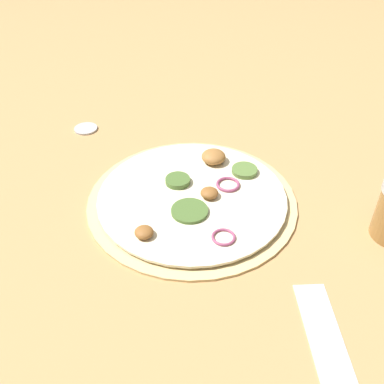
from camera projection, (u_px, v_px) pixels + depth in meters
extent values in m
plane|color=tan|center=(192.00, 201.00, 0.66)|extent=(3.00, 3.00, 0.00)
cylinder|color=#D6B77A|center=(192.00, 199.00, 0.66)|extent=(0.30, 0.30, 0.01)
cylinder|color=#EFE5C1|center=(192.00, 196.00, 0.65)|extent=(0.27, 0.27, 0.00)
cylinder|color=#47662D|center=(190.00, 211.00, 0.62)|extent=(0.05, 0.05, 0.00)
cylinder|color=#47662D|center=(178.00, 181.00, 0.67)|extent=(0.04, 0.04, 0.01)
torus|color=#934266|center=(228.00, 184.00, 0.67)|extent=(0.04, 0.04, 0.00)
ellipsoid|color=#996633|center=(214.00, 157.00, 0.71)|extent=(0.04, 0.04, 0.02)
torus|color=#934266|center=(224.00, 237.00, 0.58)|extent=(0.03, 0.03, 0.00)
ellipsoid|color=brown|center=(144.00, 232.00, 0.58)|extent=(0.03, 0.03, 0.01)
ellipsoid|color=brown|center=(209.00, 193.00, 0.64)|extent=(0.03, 0.03, 0.01)
cylinder|color=#567538|center=(245.00, 170.00, 0.69)|extent=(0.04, 0.04, 0.01)
cube|color=silver|center=(335.00, 369.00, 0.45)|extent=(0.17, 0.19, 0.00)
cylinder|color=#B2B2B7|center=(84.00, 129.00, 0.81)|extent=(0.04, 0.04, 0.01)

